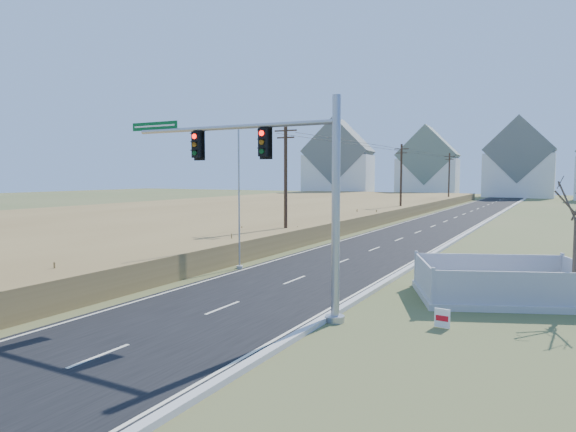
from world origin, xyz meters
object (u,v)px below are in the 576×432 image
at_px(fence_enclosure, 502,292).
at_px(open_sign, 442,318).
at_px(flagpole, 239,212).
at_px(traffic_signal_mast, 288,186).

height_order(fence_enclosure, open_sign, fence_enclosure).
bearing_deg(open_sign, flagpole, 158.28).
bearing_deg(traffic_signal_mast, open_sign, 11.49).
bearing_deg(flagpole, traffic_signal_mast, -45.74).
bearing_deg(open_sign, fence_enclosure, 80.56).
relative_size(fence_enclosure, open_sign, 12.40).
relative_size(traffic_signal_mast, fence_enclosure, 1.24).
bearing_deg(traffic_signal_mast, fence_enclosure, 44.54).
distance_m(traffic_signal_mast, flagpole, 10.00).
bearing_deg(flagpole, fence_enclosure, -2.57).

